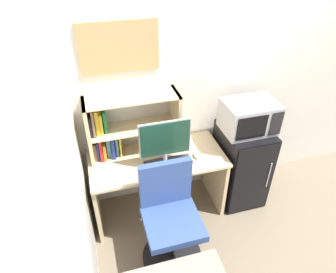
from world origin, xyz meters
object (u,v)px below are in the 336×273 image
(microwave, at_px, (249,117))
(mini_fridge, at_px, (241,164))
(monitor, at_px, (165,142))
(keyboard, at_px, (168,162))
(computer_mouse, at_px, (196,155))
(hutch_bookshelf, at_px, (119,128))
(wall_corkboard, at_px, (119,47))
(desk_chair, at_px, (170,222))

(microwave, bearing_deg, mini_fridge, -90.26)
(monitor, xyz_separation_m, keyboard, (0.03, -0.01, -0.24))
(monitor, bearing_deg, computer_mouse, 2.74)
(hutch_bookshelf, height_order, wall_corkboard, wall_corkboard)
(hutch_bookshelf, height_order, microwave, hutch_bookshelf)
(computer_mouse, bearing_deg, keyboard, -175.71)
(desk_chair, xyz_separation_m, wall_corkboard, (-0.20, 0.84, 1.30))
(hutch_bookshelf, distance_m, computer_mouse, 0.78)
(hutch_bookshelf, relative_size, monitor, 1.81)
(keyboard, distance_m, computer_mouse, 0.29)
(mini_fridge, xyz_separation_m, desk_chair, (-0.94, -0.52, -0.02))
(keyboard, bearing_deg, wall_corkboard, 127.31)
(desk_chair, bearing_deg, computer_mouse, 49.50)
(computer_mouse, distance_m, mini_fridge, 0.63)
(microwave, xyz_separation_m, wall_corkboard, (-1.15, 0.31, 0.68))
(keyboard, relative_size, microwave, 0.89)
(hutch_bookshelf, distance_m, keyboard, 0.56)
(mini_fridge, bearing_deg, computer_mouse, -173.28)
(computer_mouse, distance_m, microwave, 0.64)
(hutch_bookshelf, relative_size, wall_corkboard, 1.28)
(mini_fridge, relative_size, wall_corkboard, 1.32)
(hutch_bookshelf, bearing_deg, keyboard, -36.04)
(monitor, relative_size, mini_fridge, 0.54)
(monitor, bearing_deg, desk_chair, -100.14)
(hutch_bookshelf, bearing_deg, monitor, -37.21)
(keyboard, distance_m, microwave, 0.90)
(hutch_bookshelf, distance_m, mini_fridge, 1.37)
(keyboard, bearing_deg, mini_fridge, 5.90)
(mini_fridge, bearing_deg, wall_corkboard, 164.55)
(hutch_bookshelf, xyz_separation_m, computer_mouse, (0.68, -0.27, -0.27))
(computer_mouse, relative_size, microwave, 0.20)
(monitor, height_order, desk_chair, monitor)
(computer_mouse, bearing_deg, desk_chair, -130.50)
(computer_mouse, bearing_deg, hutch_bookshelf, 158.69)
(hutch_bookshelf, distance_m, wall_corkboard, 0.73)
(keyboard, relative_size, wall_corkboard, 0.66)
(monitor, xyz_separation_m, wall_corkboard, (-0.28, 0.40, 0.75))
(wall_corkboard, bearing_deg, computer_mouse, -32.82)
(hutch_bookshelf, bearing_deg, mini_fridge, -9.19)
(keyboard, distance_m, wall_corkboard, 1.11)
(computer_mouse, height_order, wall_corkboard, wall_corkboard)
(mini_fridge, distance_m, microwave, 0.60)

